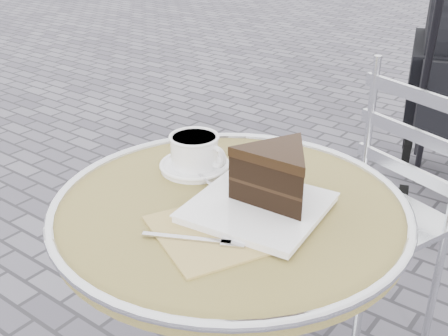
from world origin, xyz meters
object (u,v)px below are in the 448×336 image
Objects in this scene: cake_plate_set at (271,182)px; bistro_chair at (389,182)px; cappuccino_set at (195,154)px; cafe_table at (230,271)px.

cake_plate_set is 0.47× the size of bistro_chair.
cappuccino_set is at bearing -93.47° from bistro_chair.
cappuccino_set is at bearing 152.61° from cafe_table.
cafe_table is 0.24m from cake_plate_set.
cafe_table is 0.27m from cappuccino_set.
cake_plate_set is at bearing -15.68° from cappuccino_set.
cappuccino_set is (-0.16, 0.08, 0.20)m from cafe_table.
cappuccino_set is 0.67m from bistro_chair.
bistro_chair is at bearing 82.60° from cafe_table.
cafe_table is at bearing -163.67° from cake_plate_set.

